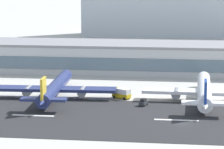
% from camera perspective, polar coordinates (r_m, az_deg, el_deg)
% --- Properties ---
extents(ground_plane, '(1400.00, 1400.00, 0.00)m').
position_cam_1_polar(ground_plane, '(152.01, 7.09, -4.96)').
color(ground_plane, '#B2AFA8').
extents(runway_strip, '(800.00, 42.99, 0.08)m').
position_cam_1_polar(runway_strip, '(155.59, 7.09, -4.58)').
color(runway_strip, '#262628').
rests_on(runway_strip, ground_plane).
extents(runway_centreline_dash_3, '(12.00, 1.20, 0.01)m').
position_cam_1_polar(runway_centreline_dash_3, '(160.87, -7.91, -4.08)').
color(runway_centreline_dash_3, white).
rests_on(runway_centreline_dash_3, runway_strip).
extents(runway_centreline_dash_4, '(12.00, 1.20, 0.01)m').
position_cam_1_polar(runway_centreline_dash_4, '(155.59, 6.46, -4.55)').
color(runway_centreline_dash_4, white).
rests_on(runway_centreline_dash_4, runway_strip).
extents(terminal_building, '(186.76, 24.90, 11.59)m').
position_cam_1_polar(terminal_building, '(227.46, 2.52, 1.74)').
color(terminal_building, '#B7BABC').
rests_on(terminal_building, ground_plane).
extents(distant_hotel_block, '(121.52, 24.34, 44.28)m').
position_cam_1_polar(distant_hotel_block, '(352.20, 7.09, 7.42)').
color(distant_hotel_block, '#A8B2BC').
rests_on(distant_hotel_block, ground_plane).
extents(airliner_gold_tail_gate_1, '(39.19, 47.79, 9.97)m').
position_cam_1_polar(airliner_gold_tail_gate_1, '(180.79, -5.77, -1.42)').
color(airliner_gold_tail_gate_1, navy).
rests_on(airliner_gold_tail_gate_1, ground_plane).
extents(airliner_navy_tail_gate_2, '(38.58, 48.63, 10.15)m').
position_cam_1_polar(airliner_navy_tail_gate_2, '(177.58, 9.24, -1.70)').
color(airliner_navy_tail_gate_2, white).
rests_on(airliner_navy_tail_gate_2, ground_plane).
extents(service_box_truck_1, '(6.35, 5.26, 3.25)m').
position_cam_1_polar(service_box_truck_1, '(180.11, 0.96, -1.86)').
color(service_box_truck_1, gold).
rests_on(service_box_truck_1, ground_plane).
extents(service_baggage_tug_2, '(2.69, 3.54, 2.20)m').
position_cam_1_polar(service_baggage_tug_2, '(170.86, 3.16, -2.81)').
color(service_baggage_tug_2, '#2D3338').
rests_on(service_baggage_tug_2, ground_plane).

